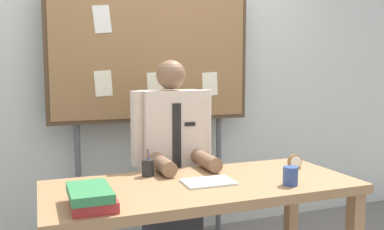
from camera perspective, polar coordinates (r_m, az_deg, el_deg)
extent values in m
cube|color=silver|center=(3.26, -6.46, 6.35)|extent=(6.40, 0.08, 2.70)
cube|color=#9E754C|center=(2.23, 1.54, -10.07)|extent=(1.67, 0.71, 0.05)
cube|color=#9E754C|center=(2.95, 13.71, -13.69)|extent=(0.07, 0.07, 0.69)
cube|color=beige|center=(2.70, -2.93, -4.74)|extent=(0.40, 0.22, 0.77)
sphere|color=brown|center=(2.65, -2.98, 5.66)|extent=(0.19, 0.19, 0.19)
cylinder|color=beige|center=(2.60, -7.64, -1.87)|extent=(0.09, 0.09, 0.47)
cylinder|color=beige|center=(2.74, 1.77, -1.40)|extent=(0.09, 0.09, 0.47)
cylinder|color=brown|center=(2.43, -4.17, -6.90)|extent=(0.09, 0.30, 0.09)
cylinder|color=brown|center=(2.52, 1.98, -6.39)|extent=(0.09, 0.30, 0.09)
cube|color=black|center=(2.58, -2.15, -3.92)|extent=(0.06, 0.01, 0.50)
cube|color=black|center=(2.60, -0.28, -1.28)|extent=(0.07, 0.01, 0.02)
cube|color=#4C3823|center=(3.08, -5.55, 9.19)|extent=(1.54, 0.05, 1.08)
cube|color=olive|center=(3.06, -5.49, 9.20)|extent=(1.48, 0.04, 1.02)
cylinder|color=#59595E|center=(3.12, -15.63, -9.74)|extent=(0.04, 0.04, 0.99)
cylinder|color=#59595E|center=(3.40, 3.73, -8.19)|extent=(0.04, 0.04, 0.99)
cube|color=#F4EFCC|center=(3.04, -5.18, 4.77)|extent=(0.13, 0.00, 0.13)
cube|color=white|center=(2.98, -12.52, 12.99)|extent=(0.14, 0.00, 0.20)
cube|color=#F4EFCC|center=(3.19, 2.53, 4.37)|extent=(0.13, 0.00, 0.19)
cube|color=#F4EFCC|center=(2.96, -12.34, 4.35)|extent=(0.13, 0.00, 0.19)
cube|color=#B22D2D|center=(1.88, -13.63, -11.80)|extent=(0.20, 0.25, 0.05)
cube|color=#337F47|center=(1.87, -14.19, -10.44)|extent=(0.18, 0.29, 0.04)
cube|color=silver|center=(2.21, 2.31, -9.37)|extent=(0.28, 0.19, 0.01)
cylinder|color=olive|center=(2.58, 14.21, -6.36)|extent=(0.09, 0.02, 0.09)
cylinder|color=white|center=(2.57, 14.37, -6.42)|extent=(0.08, 0.00, 0.08)
cube|color=olive|center=(2.59, 14.18, -7.23)|extent=(0.06, 0.04, 0.01)
cylinder|color=#334C8C|center=(2.22, 13.65, -8.31)|extent=(0.08, 0.08, 0.10)
cylinder|color=#262626|center=(2.35, -6.20, -7.39)|extent=(0.07, 0.07, 0.09)
cylinder|color=#263399|center=(2.33, -6.17, -6.50)|extent=(0.01, 0.01, 0.15)
cylinder|color=maroon|center=(2.33, -6.32, -6.50)|extent=(0.01, 0.01, 0.15)
cylinder|color=gold|center=(2.33, -6.32, -6.50)|extent=(0.01, 0.01, 0.15)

